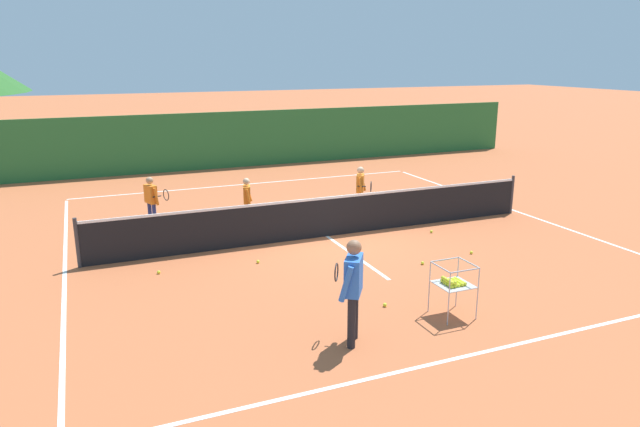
{
  "coord_description": "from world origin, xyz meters",
  "views": [
    {
      "loc": [
        -5.26,
        -12.16,
        4.17
      ],
      "look_at": [
        -0.61,
        -1.03,
        0.89
      ],
      "focal_mm": 32.46,
      "sensor_mm": 36.0,
      "label": 1
    }
  ],
  "objects_px": {
    "tennis_ball_0": "(423,263)",
    "tennis_ball_4": "(471,252)",
    "tennis_ball_3": "(431,231)",
    "student_0": "(152,197)",
    "tennis_net": "(327,216)",
    "tennis_ball_2": "(159,272)",
    "tennis_ball_5": "(385,305)",
    "tennis_ball_1": "(258,262)",
    "instructor": "(353,282)",
    "student_1": "(247,198)",
    "ball_cart": "(453,282)",
    "student_2": "(361,187)"
  },
  "relations": [
    {
      "from": "tennis_ball_1",
      "to": "tennis_ball_5",
      "type": "xyz_separation_m",
      "value": [
        1.39,
        -2.94,
        0.0
      ]
    },
    {
      "from": "instructor",
      "to": "tennis_ball_0",
      "type": "relative_size",
      "value": 23.92
    },
    {
      "from": "student_2",
      "to": "student_0",
      "type": "bearing_deg",
      "value": 169.53
    },
    {
      "from": "instructor",
      "to": "tennis_ball_1",
      "type": "distance_m",
      "value": 4.01
    },
    {
      "from": "student_2",
      "to": "tennis_ball_5",
      "type": "bearing_deg",
      "value": -112.39
    },
    {
      "from": "tennis_ball_4",
      "to": "tennis_ball_5",
      "type": "relative_size",
      "value": 1.0
    },
    {
      "from": "student_0",
      "to": "tennis_ball_5",
      "type": "distance_m",
      "value": 7.18
    },
    {
      "from": "student_2",
      "to": "tennis_ball_0",
      "type": "relative_size",
      "value": 19.8
    },
    {
      "from": "tennis_ball_2",
      "to": "tennis_ball_0",
      "type": "bearing_deg",
      "value": -17.0
    },
    {
      "from": "tennis_ball_1",
      "to": "tennis_net",
      "type": "bearing_deg",
      "value": 29.36
    },
    {
      "from": "student_1",
      "to": "tennis_ball_5",
      "type": "height_order",
      "value": "student_1"
    },
    {
      "from": "student_2",
      "to": "tennis_ball_3",
      "type": "relative_size",
      "value": 19.8
    },
    {
      "from": "student_0",
      "to": "tennis_ball_2",
      "type": "xyz_separation_m",
      "value": [
        -0.33,
        -3.34,
        -0.75
      ]
    },
    {
      "from": "ball_cart",
      "to": "student_2",
      "type": "bearing_deg",
      "value": 77.26
    },
    {
      "from": "student_0",
      "to": "tennis_net",
      "type": "bearing_deg",
      "value": -32.0
    },
    {
      "from": "tennis_ball_1",
      "to": "tennis_ball_4",
      "type": "relative_size",
      "value": 1.0
    },
    {
      "from": "tennis_ball_0",
      "to": "tennis_ball_1",
      "type": "distance_m",
      "value": 3.43
    },
    {
      "from": "student_1",
      "to": "ball_cart",
      "type": "height_order",
      "value": "student_1"
    },
    {
      "from": "tennis_ball_0",
      "to": "tennis_ball_4",
      "type": "distance_m",
      "value": 1.36
    },
    {
      "from": "student_0",
      "to": "tennis_ball_2",
      "type": "bearing_deg",
      "value": -95.57
    },
    {
      "from": "tennis_net",
      "to": "tennis_ball_3",
      "type": "bearing_deg",
      "value": -16.48
    },
    {
      "from": "instructor",
      "to": "student_2",
      "type": "relative_size",
      "value": 1.21
    },
    {
      "from": "tennis_net",
      "to": "tennis_ball_0",
      "type": "bearing_deg",
      "value": -67.59
    },
    {
      "from": "tennis_net",
      "to": "instructor",
      "type": "height_order",
      "value": "instructor"
    },
    {
      "from": "tennis_ball_3",
      "to": "student_0",
      "type": "bearing_deg",
      "value": 153.71
    },
    {
      "from": "ball_cart",
      "to": "tennis_ball_5",
      "type": "xyz_separation_m",
      "value": [
        -0.85,
        0.73,
        -0.55
      ]
    },
    {
      "from": "student_1",
      "to": "tennis_ball_2",
      "type": "distance_m",
      "value": 3.65
    },
    {
      "from": "tennis_ball_1",
      "to": "tennis_ball_5",
      "type": "bearing_deg",
      "value": -64.73
    },
    {
      "from": "student_1",
      "to": "tennis_ball_1",
      "type": "bearing_deg",
      "value": -101.48
    },
    {
      "from": "tennis_ball_0",
      "to": "tennis_ball_1",
      "type": "height_order",
      "value": "same"
    },
    {
      "from": "tennis_ball_2",
      "to": "tennis_ball_5",
      "type": "xyz_separation_m",
      "value": [
        3.39,
        -3.11,
        0.0
      ]
    },
    {
      "from": "student_0",
      "to": "ball_cart",
      "type": "height_order",
      "value": "student_0"
    },
    {
      "from": "student_2",
      "to": "tennis_ball_4",
      "type": "distance_m",
      "value": 3.93
    },
    {
      "from": "student_0",
      "to": "student_1",
      "type": "bearing_deg",
      "value": -20.29
    },
    {
      "from": "student_0",
      "to": "tennis_ball_5",
      "type": "relative_size",
      "value": 19.23
    },
    {
      "from": "ball_cart",
      "to": "tennis_ball_5",
      "type": "relative_size",
      "value": 13.22
    },
    {
      "from": "student_0",
      "to": "tennis_ball_4",
      "type": "distance_m",
      "value": 7.81
    },
    {
      "from": "tennis_ball_4",
      "to": "tennis_ball_0",
      "type": "bearing_deg",
      "value": -173.17
    },
    {
      "from": "tennis_ball_0",
      "to": "tennis_ball_4",
      "type": "height_order",
      "value": "same"
    },
    {
      "from": "tennis_ball_5",
      "to": "tennis_ball_1",
      "type": "bearing_deg",
      "value": 115.27
    },
    {
      "from": "instructor",
      "to": "tennis_ball_4",
      "type": "relative_size",
      "value": 23.92
    },
    {
      "from": "instructor",
      "to": "student_1",
      "type": "distance_m",
      "value": 6.58
    },
    {
      "from": "student_1",
      "to": "tennis_ball_0",
      "type": "bearing_deg",
      "value": -57.69
    },
    {
      "from": "tennis_net",
      "to": "tennis_ball_2",
      "type": "distance_m",
      "value": 4.22
    },
    {
      "from": "instructor",
      "to": "tennis_ball_0",
      "type": "distance_m",
      "value": 3.88
    },
    {
      "from": "tennis_net",
      "to": "tennis_ball_5",
      "type": "height_order",
      "value": "tennis_net"
    },
    {
      "from": "ball_cart",
      "to": "tennis_net",
      "type": "bearing_deg",
      "value": 92.0
    },
    {
      "from": "tennis_net",
      "to": "tennis_ball_3",
      "type": "xyz_separation_m",
      "value": [
        2.47,
        -0.73,
        -0.47
      ]
    },
    {
      "from": "student_1",
      "to": "ball_cart",
      "type": "xyz_separation_m",
      "value": [
        1.7,
        -6.36,
        -0.17
      ]
    },
    {
      "from": "tennis_ball_4",
      "to": "ball_cart",
      "type": "bearing_deg",
      "value": -132.61
    }
  ]
}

